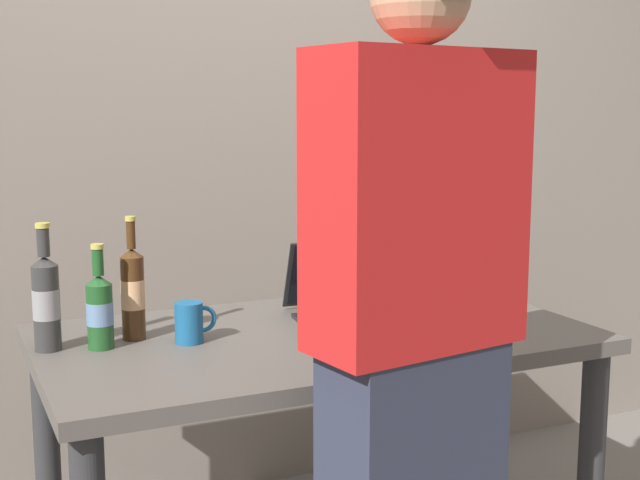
% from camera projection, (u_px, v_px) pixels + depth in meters
% --- Properties ---
extents(desk, '(1.46, 0.83, 0.76)m').
position_uv_depth(desk, '(314.00, 369.00, 2.35)').
color(desk, '#56514C').
rests_on(desk, ground).
extents(laptop, '(0.34, 0.34, 0.22)m').
position_uv_depth(laptop, '(346.00, 300.00, 2.48)').
color(laptop, black).
rests_on(laptop, desk).
extents(beer_bottle_dark, '(0.06, 0.06, 0.32)m').
position_uv_depth(beer_bottle_dark, '(133.00, 292.00, 2.24)').
color(beer_bottle_dark, '#472B14').
rests_on(beer_bottle_dark, desk).
extents(beer_bottle_amber, '(0.07, 0.07, 0.27)m').
position_uv_depth(beer_bottle_amber, '(100.00, 309.00, 2.16)').
color(beer_bottle_amber, '#1E5123').
rests_on(beer_bottle_amber, desk).
extents(beer_bottle_brown, '(0.07, 0.07, 0.32)m').
position_uv_depth(beer_bottle_brown, '(46.00, 300.00, 2.14)').
color(beer_bottle_brown, '#333333').
rests_on(beer_bottle_brown, desk).
extents(person_figure, '(0.47, 0.31, 1.71)m').
position_uv_depth(person_figure, '(414.00, 348.00, 1.77)').
color(person_figure, '#2D3347').
rests_on(person_figure, ground).
extents(coffee_mug, '(0.11, 0.07, 0.11)m').
position_uv_depth(coffee_mug, '(190.00, 322.00, 2.22)').
color(coffee_mug, '#19598C').
rests_on(coffee_mug, desk).
extents(back_wall, '(6.00, 0.10, 2.60)m').
position_uv_depth(back_wall, '(222.00, 123.00, 2.93)').
color(back_wall, gray).
rests_on(back_wall, ground).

